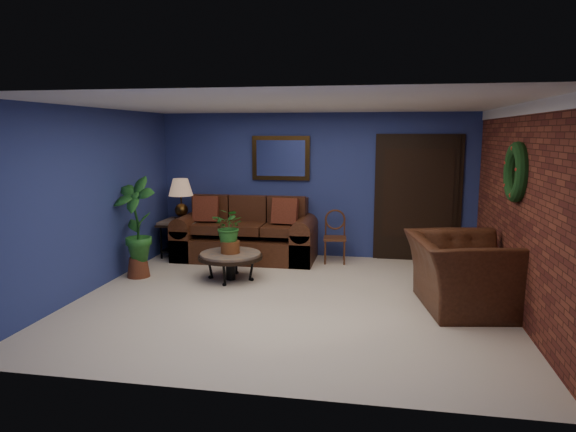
% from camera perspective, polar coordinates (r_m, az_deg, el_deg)
% --- Properties ---
extents(floor, '(5.50, 5.50, 0.00)m').
position_cam_1_polar(floor, '(6.81, 0.27, -9.23)').
color(floor, beige).
rests_on(floor, ground).
extents(wall_back, '(5.50, 0.04, 2.50)m').
position_cam_1_polar(wall_back, '(8.98, 3.02, 3.42)').
color(wall_back, navy).
rests_on(wall_back, ground).
extents(wall_left, '(0.04, 5.00, 2.50)m').
position_cam_1_polar(wall_left, '(7.50, -20.91, 1.67)').
color(wall_left, navy).
rests_on(wall_left, ground).
extents(wall_right_brick, '(0.04, 5.00, 2.50)m').
position_cam_1_polar(wall_right_brick, '(6.64, 24.37, 0.55)').
color(wall_right_brick, maroon).
rests_on(wall_right_brick, ground).
extents(ceiling, '(5.50, 5.00, 0.02)m').
position_cam_1_polar(ceiling, '(6.47, 0.28, 12.27)').
color(ceiling, silver).
rests_on(ceiling, wall_back).
extents(crown_molding, '(0.03, 5.00, 0.14)m').
position_cam_1_polar(crown_molding, '(6.57, 24.80, 10.78)').
color(crown_molding, white).
rests_on(crown_molding, wall_right_brick).
extents(wall_mirror, '(1.02, 0.06, 0.77)m').
position_cam_1_polar(wall_mirror, '(9.00, -0.80, 6.45)').
color(wall_mirror, '#422B10').
rests_on(wall_mirror, wall_back).
extents(closet_door, '(1.44, 0.06, 2.18)m').
position_cam_1_polar(closet_door, '(8.93, 14.21, 1.82)').
color(closet_door, black).
rests_on(closet_door, wall_back).
extents(wreath, '(0.16, 0.72, 0.72)m').
position_cam_1_polar(wreath, '(6.62, 24.02, 4.48)').
color(wreath, black).
rests_on(wreath, wall_right_brick).
extents(sofa, '(2.38, 1.03, 1.07)m').
position_cam_1_polar(sofa, '(8.93, -4.59, -2.46)').
color(sofa, '#4A2515').
rests_on(sofa, ground).
extents(coffee_table, '(0.95, 0.95, 0.41)m').
position_cam_1_polar(coffee_table, '(7.65, -6.41, -4.51)').
color(coffee_table, '#4F4945').
rests_on(coffee_table, ground).
extents(end_table, '(0.70, 0.70, 0.64)m').
position_cam_1_polar(end_table, '(9.23, -11.69, -1.35)').
color(end_table, '#4F4945').
rests_on(end_table, ground).
extents(table_lamp, '(0.42, 0.42, 0.70)m').
position_cam_1_polar(table_lamp, '(9.14, -11.82, 2.37)').
color(table_lamp, '#422B10').
rests_on(table_lamp, end_table).
extents(side_chair, '(0.40, 0.40, 0.88)m').
position_cam_1_polar(side_chair, '(8.67, 5.24, -1.86)').
color(side_chair, '#542D18').
rests_on(side_chair, ground).
extents(armchair, '(1.42, 1.56, 0.90)m').
position_cam_1_polar(armchair, '(6.72, 18.83, -6.02)').
color(armchair, '#4A2515').
rests_on(armchair, ground).
extents(coffee_plant, '(0.58, 0.53, 0.67)m').
position_cam_1_polar(coffee_plant, '(7.56, -6.47, -1.42)').
color(coffee_plant, brown).
rests_on(coffee_plant, coffee_table).
extents(floor_plant, '(0.41, 0.37, 0.78)m').
position_cam_1_polar(floor_plant, '(8.05, 18.81, -3.90)').
color(floor_plant, brown).
rests_on(floor_plant, ground).
extents(tall_plant, '(0.77, 0.63, 1.52)m').
position_cam_1_polar(tall_plant, '(7.98, -16.50, -0.78)').
color(tall_plant, brown).
rests_on(tall_plant, ground).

